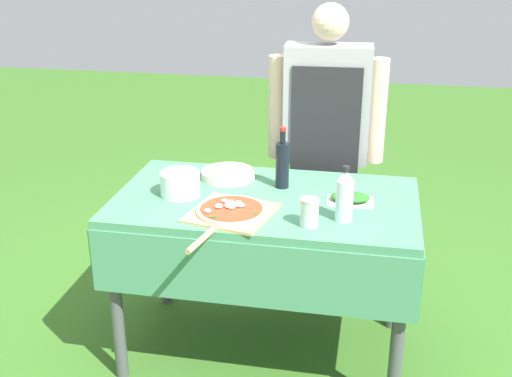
% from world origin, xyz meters
% --- Properties ---
extents(ground_plane, '(12.00, 12.00, 0.00)m').
position_xyz_m(ground_plane, '(0.00, 0.00, 0.00)').
color(ground_plane, '#386B23').
extents(prep_table, '(1.33, 0.77, 0.80)m').
position_xyz_m(prep_table, '(0.00, 0.00, 0.68)').
color(prep_table, '#478960').
rests_on(prep_table, ground).
extents(person_cook, '(0.59, 0.21, 1.57)m').
position_xyz_m(person_cook, '(0.20, 0.58, 0.93)').
color(person_cook, '#4C4C51').
rests_on(person_cook, ground).
extents(pizza_on_peel, '(0.38, 0.56, 0.05)m').
position_xyz_m(pizza_on_peel, '(-0.11, -0.21, 0.81)').
color(pizza_on_peel, tan).
rests_on(pizza_on_peel, prep_table).
extents(oil_bottle, '(0.06, 0.06, 0.28)m').
position_xyz_m(oil_bottle, '(0.05, 0.14, 0.91)').
color(oil_bottle, black).
rests_on(oil_bottle, prep_table).
extents(water_bottle, '(0.07, 0.07, 0.23)m').
position_xyz_m(water_bottle, '(0.35, -0.17, 0.90)').
color(water_bottle, silver).
rests_on(water_bottle, prep_table).
extents(herb_container, '(0.20, 0.13, 0.04)m').
position_xyz_m(herb_container, '(0.37, 0.02, 0.82)').
color(herb_container, silver).
rests_on(herb_container, prep_table).
extents(mixing_tub, '(0.17, 0.17, 0.11)m').
position_xyz_m(mixing_tub, '(-0.38, -0.04, 0.85)').
color(mixing_tub, silver).
rests_on(mixing_tub, prep_table).
extents(plate_stack, '(0.26, 0.26, 0.03)m').
position_xyz_m(plate_stack, '(-0.22, 0.21, 0.81)').
color(plate_stack, beige).
rests_on(plate_stack, prep_table).
extents(sauce_jar, '(0.08, 0.08, 0.11)m').
position_xyz_m(sauce_jar, '(0.22, -0.25, 0.85)').
color(sauce_jar, silver).
rests_on(sauce_jar, prep_table).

